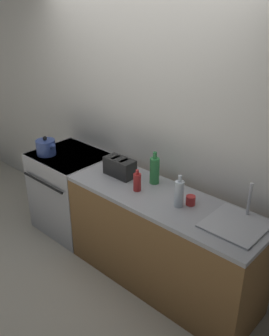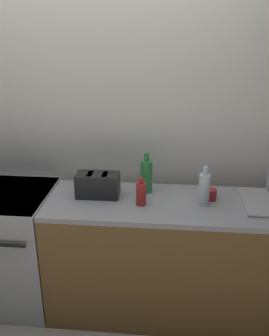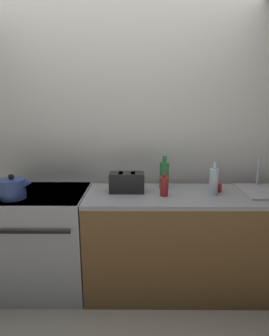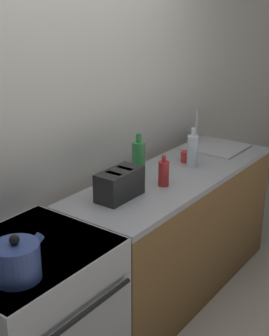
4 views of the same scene
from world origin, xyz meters
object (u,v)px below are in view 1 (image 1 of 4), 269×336
at_px(bottle_red, 137,182).
at_px(toaster, 120,167).
at_px(kettle, 46,147).
at_px(bottle_clear, 179,193).
at_px(bottle_green, 155,170).
at_px(cup_red, 191,200).
at_px(stove, 72,191).

bearing_deg(bottle_red, toaster, 161.85).
distance_m(kettle, bottle_red, 1.22).
height_order(bottle_clear, bottle_green, bottle_green).
xyz_separation_m(kettle, toaster, (0.90, 0.17, 0.00)).
height_order(bottle_green, cup_red, bottle_green).
distance_m(stove, cup_red, 1.58).
relative_size(stove, bottle_clear, 3.27).
relative_size(stove, bottle_red, 4.59).
height_order(kettle, bottle_clear, bottle_clear).
distance_m(bottle_red, bottle_green, 0.21).
bearing_deg(cup_red, bottle_green, 169.00).
bearing_deg(toaster, kettle, -169.08).
height_order(toaster, bottle_red, bottle_red).
xyz_separation_m(kettle, bottle_red, (1.21, 0.07, 0.00)).
distance_m(stove, toaster, 0.90).
bearing_deg(bottle_green, stove, -173.30).
distance_m(kettle, bottle_green, 1.26).
height_order(stove, bottle_red, bottle_red).
distance_m(bottle_clear, cup_red, 0.13).
relative_size(bottle_clear, bottle_red, 1.40).
bearing_deg(cup_red, toaster, -178.85).
bearing_deg(bottle_clear, toaster, 174.73).
height_order(kettle, bottle_green, bottle_green).
height_order(kettle, cup_red, kettle).
xyz_separation_m(bottle_clear, bottle_red, (-0.41, -0.03, -0.03)).
relative_size(bottle_clear, cup_red, 3.57).
bearing_deg(kettle, bottle_red, 3.43).
bearing_deg(bottle_red, bottle_clear, 4.82).
xyz_separation_m(toaster, bottle_red, (0.31, -0.10, -0.00)).
relative_size(stove, toaster, 3.01).
bearing_deg(toaster, bottle_clear, -5.27).
distance_m(stove, bottle_green, 1.20).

